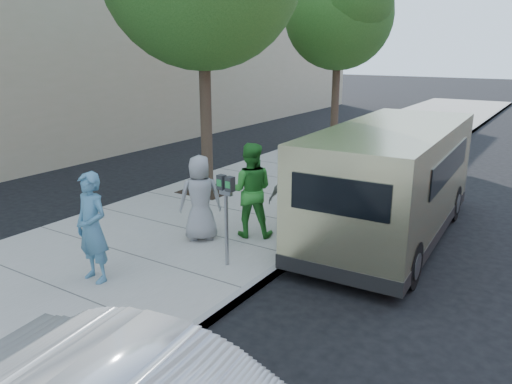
# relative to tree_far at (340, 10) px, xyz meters

# --- Properties ---
(ground) EXTENTS (120.00, 120.00, 0.00)m
(ground) POSITION_rel_tree_far_xyz_m (2.25, -10.00, -4.88)
(ground) COLOR black
(ground) RESTS_ON ground
(sidewalk) EXTENTS (5.00, 60.00, 0.15)m
(sidewalk) POSITION_rel_tree_far_xyz_m (1.25, -10.00, -4.81)
(sidewalk) COLOR gray
(sidewalk) RESTS_ON ground
(curb_face) EXTENTS (0.12, 60.00, 0.16)m
(curb_face) POSITION_rel_tree_far_xyz_m (3.69, -10.00, -4.81)
(curb_face) COLOR gray
(curb_face) RESTS_ON ground
(tree_far) EXTENTS (3.92, 3.80, 6.49)m
(tree_far) POSITION_rel_tree_far_xyz_m (0.00, 0.00, 0.00)
(tree_far) COLOR black
(tree_far) RESTS_ON sidewalk
(parking_meter) EXTENTS (0.32, 0.14, 1.52)m
(parking_meter) POSITION_rel_tree_far_xyz_m (2.97, -10.95, -3.63)
(parking_meter) COLOR gray
(parking_meter) RESTS_ON sidewalk
(van) EXTENTS (2.24, 6.05, 2.21)m
(van) POSITION_rel_tree_far_xyz_m (4.68, -7.87, -3.71)
(van) COLOR #C6C08E
(van) RESTS_ON ground
(person_officer) EXTENTS (0.65, 0.45, 1.71)m
(person_officer) POSITION_rel_tree_far_xyz_m (1.59, -12.49, -3.88)
(person_officer) COLOR teal
(person_officer) RESTS_ON sidewalk
(person_green_shirt) EXTENTS (1.09, 1.01, 1.80)m
(person_green_shirt) POSITION_rel_tree_far_xyz_m (2.54, -9.60, -3.84)
(person_green_shirt) COLOR #2A7E29
(person_green_shirt) RESTS_ON sidewalk
(person_gray_shirt) EXTENTS (0.92, 0.90, 1.60)m
(person_gray_shirt) POSITION_rel_tree_far_xyz_m (1.88, -10.26, -3.93)
(person_gray_shirt) COLOR gray
(person_gray_shirt) RESTS_ON sidewalk
(person_striped_polo) EXTENTS (0.98, 0.57, 1.57)m
(person_striped_polo) POSITION_rel_tree_far_xyz_m (3.45, -9.58, -3.95)
(person_striped_polo) COLOR slate
(person_striped_polo) RESTS_ON sidewalk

